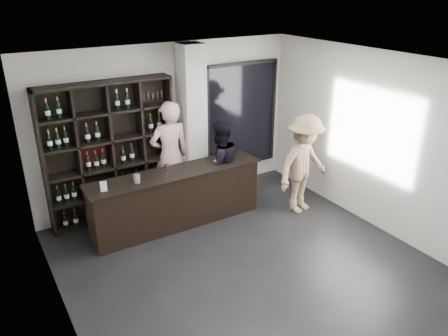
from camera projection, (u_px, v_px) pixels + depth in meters
floor at (253, 270)px, 6.31m from camera, size 5.00×5.50×0.01m
wine_shelf at (111, 153)px, 7.30m from camera, size 2.20×0.35×2.40m
structural_column at (193, 126)px, 7.84m from camera, size 0.40×0.40×2.90m
glass_panel at (241, 116)px, 8.61m from camera, size 1.60×0.08×2.10m
tasting_counter at (177, 198)px, 7.32m from camera, size 2.98×0.62×0.98m
taster_pink at (170, 156)px, 7.73m from camera, size 0.75×0.51×1.99m
taster_black at (220, 166)px, 7.69m from camera, size 0.82×0.64×1.68m
customer at (303, 164)px, 7.63m from camera, size 1.26×0.87×1.79m
wine_glass at (167, 168)px, 7.05m from camera, size 0.10×0.10×0.19m
spit_cup at (137, 179)px, 6.72m from camera, size 0.12×0.12×0.13m
napkin_stack at (219, 161)px, 7.54m from camera, size 0.16×0.16×0.02m
card_stand at (104, 186)px, 6.45m from camera, size 0.11×0.07×0.15m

